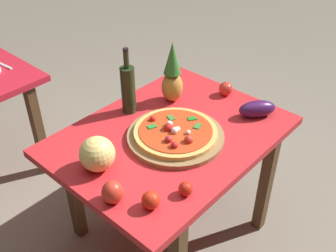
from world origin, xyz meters
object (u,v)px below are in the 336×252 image
object	(u,v)px
pizza_board	(176,136)
bell_pepper	(113,192)
eggplant	(257,109)
tomato_by_bottle	(186,189)
wine_bottle	(128,89)
knife_utensil	(3,65)
pineapple_left	(172,76)
melon	(97,154)
tomato_beside_pepper	(226,89)
pizza	(175,132)
tomato_near_board	(151,200)
display_table	(171,147)

from	to	relation	value
pizza_board	bell_pepper	size ratio (longest dim) A/B	4.80
eggplant	tomato_by_bottle	bearing A→B (deg)	-172.49
wine_bottle	knife_utensil	distance (m)	1.03
pineapple_left	melon	xyz separation A→B (m)	(-0.65, -0.14, -0.08)
knife_utensil	tomato_beside_pepper	bearing A→B (deg)	-67.47
wine_bottle	pizza	bearing A→B (deg)	-93.00
melon	eggplant	xyz separation A→B (m)	(0.83, -0.30, -0.03)
tomato_near_board	pizza	bearing A→B (deg)	28.97
pineapple_left	melon	bearing A→B (deg)	-168.19
pineapple_left	display_table	bearing A→B (deg)	-139.65
pizza	melon	distance (m)	0.41
wine_bottle	tomato_beside_pepper	world-z (taller)	wine_bottle
tomato_beside_pepper	tomato_near_board	bearing A→B (deg)	-162.67
pizza_board	tomato_beside_pepper	world-z (taller)	tomato_beside_pepper
knife_utensil	pizza_board	bearing A→B (deg)	-87.91
pizza_board	melon	size ratio (longest dim) A/B	2.99
display_table	tomato_by_bottle	world-z (taller)	tomato_by_bottle
melon	knife_utensil	world-z (taller)	melon
wine_bottle	eggplant	size ratio (longest dim) A/B	1.83
display_table	bell_pepper	distance (m)	0.54
pineapple_left	pizza_board	bearing A→B (deg)	-135.70
bell_pepper	tomato_near_board	bearing A→B (deg)	-61.20
eggplant	tomato_beside_pepper	distance (m)	0.26
tomato_by_bottle	knife_utensil	bearing A→B (deg)	86.70
tomato_near_board	tomato_by_bottle	bearing A→B (deg)	-21.33
pizza_board	tomato_near_board	bearing A→B (deg)	-151.06
display_table	tomato_by_bottle	size ratio (longest dim) A/B	18.89
eggplant	knife_utensil	distance (m)	1.65
display_table	wine_bottle	world-z (taller)	wine_bottle
melon	knife_utensil	size ratio (longest dim) A/B	0.89
bell_pepper	tomato_near_board	distance (m)	0.16
pizza	knife_utensil	world-z (taller)	pizza
eggplant	tomato_beside_pepper	size ratio (longest dim) A/B	2.52
pizza	tomato_beside_pepper	distance (m)	0.51
wine_bottle	tomato_by_bottle	distance (m)	0.69
tomato_by_bottle	tomato_near_board	bearing A→B (deg)	158.67
pizza_board	tomato_near_board	world-z (taller)	tomato_near_board
bell_pepper	tomato_beside_pepper	distance (m)	1.00
tomato_by_bottle	tomato_near_board	world-z (taller)	tomato_near_board
pizza_board	bell_pepper	xyz separation A→B (m)	(-0.48, -0.09, 0.03)
pizza_board	wine_bottle	world-z (taller)	wine_bottle
pizza	tomato_near_board	bearing A→B (deg)	-151.03
display_table	pizza	bearing A→B (deg)	-112.51
pineapple_left	tomato_beside_pepper	xyz separation A→B (m)	(0.25, -0.19, -0.12)
melon	bell_pepper	size ratio (longest dim) A/B	1.60
pizza_board	tomato_beside_pepper	xyz separation A→B (m)	(0.50, 0.06, 0.03)
pizza	tomato_near_board	world-z (taller)	pizza
display_table	tomato_beside_pepper	distance (m)	0.50
wine_bottle	knife_utensil	world-z (taller)	wine_bottle
pizza_board	pizza	xyz separation A→B (m)	(-0.00, -0.00, 0.03)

